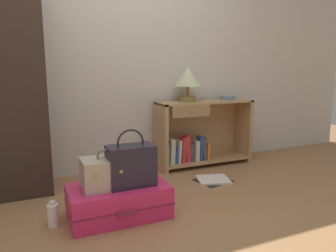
{
  "coord_description": "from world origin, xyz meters",
  "views": [
    {
      "loc": [
        -0.83,
        -1.83,
        1.09
      ],
      "look_at": [
        0.37,
        0.87,
        0.55
      ],
      "focal_mm": 34.98,
      "sensor_mm": 36.0,
      "label": 1
    }
  ],
  "objects_px": {
    "train_case": "(104,173)",
    "bowl": "(228,98)",
    "handbag": "(131,165)",
    "suitcase_large": "(119,201)",
    "bottle": "(53,215)",
    "table_lamp": "(188,78)",
    "open_book_on_floor": "(213,180)",
    "bookshelf": "(200,134)"
  },
  "relations": [
    {
      "from": "bookshelf",
      "to": "suitcase_large",
      "type": "bearing_deg",
      "value": -142.68
    },
    {
      "from": "bookshelf",
      "to": "table_lamp",
      "type": "xyz_separation_m",
      "value": [
        -0.14,
        0.02,
        0.62
      ]
    },
    {
      "from": "bowl",
      "to": "train_case",
      "type": "height_order",
      "value": "bowl"
    },
    {
      "from": "table_lamp",
      "to": "suitcase_large",
      "type": "height_order",
      "value": "table_lamp"
    },
    {
      "from": "bowl",
      "to": "train_case",
      "type": "distance_m",
      "value": 1.91
    },
    {
      "from": "open_book_on_floor",
      "to": "suitcase_large",
      "type": "bearing_deg",
      "value": -160.27
    },
    {
      "from": "table_lamp",
      "to": "open_book_on_floor",
      "type": "xyz_separation_m",
      "value": [
        0.0,
        -0.55,
        -0.95
      ]
    },
    {
      "from": "table_lamp",
      "to": "bottle",
      "type": "bearing_deg",
      "value": -149.36
    },
    {
      "from": "open_book_on_floor",
      "to": "train_case",
      "type": "bearing_deg",
      "value": -162.13
    },
    {
      "from": "table_lamp",
      "to": "train_case",
      "type": "xyz_separation_m",
      "value": [
        -1.13,
        -0.91,
        -0.62
      ]
    },
    {
      "from": "bookshelf",
      "to": "train_case",
      "type": "bearing_deg",
      "value": -145.01
    },
    {
      "from": "train_case",
      "to": "bottle",
      "type": "xyz_separation_m",
      "value": [
        -0.36,
        0.03,
        -0.26
      ]
    },
    {
      "from": "table_lamp",
      "to": "train_case",
      "type": "bearing_deg",
      "value": -141.11
    },
    {
      "from": "bookshelf",
      "to": "suitcase_large",
      "type": "relative_size",
      "value": 1.5
    },
    {
      "from": "open_book_on_floor",
      "to": "bowl",
      "type": "bearing_deg",
      "value": 46.9
    },
    {
      "from": "bottle",
      "to": "table_lamp",
      "type": "bearing_deg",
      "value": 30.64
    },
    {
      "from": "suitcase_large",
      "to": "handbag",
      "type": "xyz_separation_m",
      "value": [
        0.09,
        -0.03,
        0.27
      ]
    },
    {
      "from": "table_lamp",
      "to": "bottle",
      "type": "relative_size",
      "value": 2.01
    },
    {
      "from": "suitcase_large",
      "to": "open_book_on_floor",
      "type": "bearing_deg",
      "value": 19.73
    },
    {
      "from": "suitcase_large",
      "to": "open_book_on_floor",
      "type": "relative_size",
      "value": 1.99
    },
    {
      "from": "table_lamp",
      "to": "handbag",
      "type": "bearing_deg",
      "value": -134.89
    },
    {
      "from": "bowl",
      "to": "train_case",
      "type": "bearing_deg",
      "value": -151.15
    },
    {
      "from": "bowl",
      "to": "open_book_on_floor",
      "type": "relative_size",
      "value": 0.47
    },
    {
      "from": "bowl",
      "to": "handbag",
      "type": "relative_size",
      "value": 0.4
    },
    {
      "from": "train_case",
      "to": "bottle",
      "type": "relative_size",
      "value": 1.73
    },
    {
      "from": "suitcase_large",
      "to": "bottle",
      "type": "height_order",
      "value": "suitcase_large"
    },
    {
      "from": "train_case",
      "to": "table_lamp",
      "type": "bearing_deg",
      "value": 38.89
    },
    {
      "from": "bottle",
      "to": "open_book_on_floor",
      "type": "xyz_separation_m",
      "value": [
        1.5,
        0.34,
        -0.08
      ]
    },
    {
      "from": "bowl",
      "to": "handbag",
      "type": "distance_m",
      "value": 1.76
    },
    {
      "from": "bookshelf",
      "to": "train_case",
      "type": "xyz_separation_m",
      "value": [
        -1.27,
        -0.89,
        0.0
      ]
    },
    {
      "from": "bookshelf",
      "to": "suitcase_large",
      "type": "distance_m",
      "value": 1.5
    },
    {
      "from": "train_case",
      "to": "bowl",
      "type": "bearing_deg",
      "value": 28.85
    },
    {
      "from": "suitcase_large",
      "to": "bottle",
      "type": "relative_size",
      "value": 3.95
    },
    {
      "from": "table_lamp",
      "to": "open_book_on_floor",
      "type": "bearing_deg",
      "value": -89.48
    },
    {
      "from": "table_lamp",
      "to": "bowl",
      "type": "distance_m",
      "value": 0.55
    },
    {
      "from": "bowl",
      "to": "train_case",
      "type": "xyz_separation_m",
      "value": [
        -1.64,
        -0.9,
        -0.39
      ]
    },
    {
      "from": "table_lamp",
      "to": "open_book_on_floor",
      "type": "distance_m",
      "value": 1.1
    },
    {
      "from": "suitcase_large",
      "to": "open_book_on_floor",
      "type": "height_order",
      "value": "suitcase_large"
    },
    {
      "from": "train_case",
      "to": "open_book_on_floor",
      "type": "relative_size",
      "value": 0.87
    },
    {
      "from": "handbag",
      "to": "bookshelf",
      "type": "bearing_deg",
      "value": 40.45
    },
    {
      "from": "suitcase_large",
      "to": "train_case",
      "type": "bearing_deg",
      "value": 175.94
    },
    {
      "from": "suitcase_large",
      "to": "train_case",
      "type": "height_order",
      "value": "train_case"
    }
  ]
}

